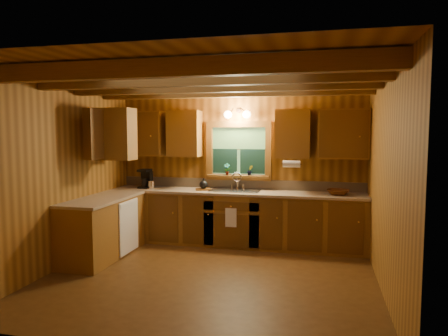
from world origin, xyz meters
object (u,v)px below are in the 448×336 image
object	(u,v)px
coffee_maker	(146,179)
cutting_board	(204,189)
sink	(235,194)
wicker_basket	(338,192)

from	to	relation	value
coffee_maker	cutting_board	distance (m)	1.07
sink	wicker_basket	distance (m)	1.64
cutting_board	wicker_basket	world-z (taller)	wicker_basket
sink	cutting_board	distance (m)	0.55
wicker_basket	cutting_board	bearing A→B (deg)	179.09
wicker_basket	sink	bearing A→B (deg)	178.07
coffee_maker	wicker_basket	distance (m)	3.24
sink	coffee_maker	bearing A→B (deg)	179.93
cutting_board	wicker_basket	distance (m)	2.18
sink	cutting_board	size ratio (longest dim) A/B	3.22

